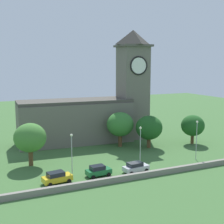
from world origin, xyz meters
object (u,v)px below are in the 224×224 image
Objects in this scene: tree_riverside_east at (149,128)px; streetlamp_west_mid at (72,148)px; church at (94,109)px; streetlamp_central at (140,140)px; car_silver at (136,167)px; tree_churchyard at (193,126)px; streetlamp_east_mid at (197,134)px; car_green at (98,171)px; tree_by_tower at (120,124)px; tree_riverside_west at (30,138)px; car_yellow at (57,177)px.

streetlamp_west_mid is at bearing -152.94° from tree_riverside_east.
church reaches higher than streetlamp_west_mid.
car_silver is at bearing -129.81° from streetlamp_central.
streetlamp_east_mid is at bearing -125.13° from tree_churchyard.
car_green is at bearing -158.54° from tree_churchyard.
tree_riverside_west reaches higher than tree_by_tower.
church is at bearing 118.92° from streetlamp_east_mid.
tree_by_tower is at bearing 42.30° from streetlamp_west_mid.
tree_riverside_east is 0.91× the size of tree_riverside_west.
car_green is 0.54× the size of tree_riverside_west.
tree_by_tower is 6.44m from tree_riverside_east.
streetlamp_east_mid is 17.47m from tree_by_tower.
streetlamp_west_mid is 1.01× the size of streetlamp_central.
car_yellow is 28.13m from streetlamp_east_mid.
church is 25.67m from car_green.
tree_churchyard reaches higher than car_yellow.
tree_riverside_west is (-29.96, 9.44, 0.14)m from streetlamp_east_mid.
streetlamp_east_mid is at bearing -71.35° from tree_riverside_east.
tree_churchyard is (34.96, 11.23, 3.34)m from car_yellow.
streetlamp_central is at bearing -87.71° from church.
tree_by_tower is (11.51, 15.63, 4.13)m from car_green.
car_silver is 0.60× the size of tree_by_tower.
streetlamp_central is 1.06× the size of tree_churchyard.
tree_riverside_east is (10.35, 13.04, 3.59)m from car_silver.
car_green is 30.17m from tree_churchyard.
car_yellow is at bearing -162.19° from tree_churchyard.
tree_riverside_west is at bearing -178.88° from tree_churchyard.
streetlamp_east_mid reaches higher than streetlamp_central.
tree_by_tower is at bearing -67.48° from church.
streetlamp_west_mid is (3.00, 1.73, 3.88)m from car_yellow.
tree_by_tower is at bearing 73.29° from car_silver.
car_green is 0.63× the size of tree_churchyard.
car_yellow is 36.87m from tree_churchyard.
car_silver is 0.61× the size of streetlamp_east_mid.
tree_riverside_east is (5.41, -3.45, -0.57)m from tree_by_tower.
streetlamp_east_mid is at bearing -61.08° from church.
streetlamp_central is (2.61, 3.13, 3.87)m from car_silver.
streetlamp_west_mid is 0.95× the size of streetlamp_east_mid.
streetlamp_east_mid is (20.76, 0.81, 4.12)m from car_green.
church is at bearing 92.29° from streetlamp_central.
car_silver is at bearing -35.15° from tree_riverside_west.
church is at bearing 85.81° from car_silver.
tree_riverside_west is (-20.71, -5.39, 0.13)m from tree_by_tower.
car_green is at bearing -177.76° from streetlamp_east_mid.
car_green is 0.59× the size of streetlamp_west_mid.
tree_riverside_west is at bearing 156.55° from streetlamp_central.
streetlamp_west_mid reaches higher than car_yellow.
tree_riverside_west is at bearing -165.42° from tree_by_tower.
tree_riverside_east is (-10.99, 1.21, 0.20)m from tree_churchyard.
church is at bearing 147.80° from tree_churchyard.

